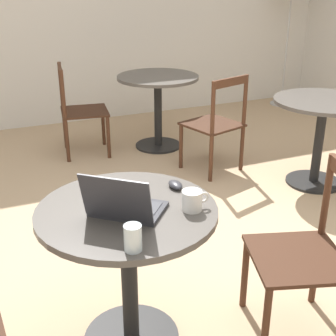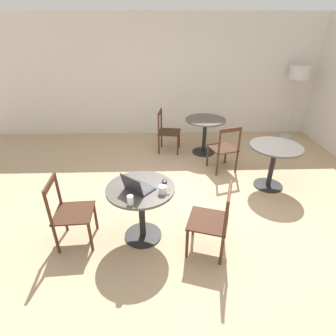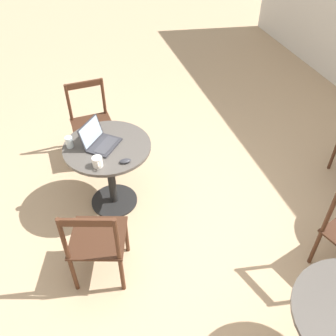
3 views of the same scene
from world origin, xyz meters
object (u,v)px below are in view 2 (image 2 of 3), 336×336
(cafe_table_near, at_px, (141,200))
(cafe_table_mid, at_px, (274,156))
(floor_lamp, at_px, (299,75))
(drinking_glass, at_px, (130,200))
(cafe_table_far, at_px, (205,128))
(chair_near_right, at_px, (212,221))
(laptop, at_px, (138,187))
(chair_far_left, at_px, (167,132))
(mouse, at_px, (165,181))
(chair_near_left, at_px, (70,212))
(chair_far_front, at_px, (224,149))
(mug, at_px, (163,190))

(cafe_table_near, xyz_separation_m, cafe_table_mid, (2.07, 1.15, 0.00))
(floor_lamp, height_order, drinking_glass, floor_lamp)
(cafe_table_mid, xyz_separation_m, cafe_table_far, (-0.91, 1.38, 0.00))
(chair_near_right, xyz_separation_m, laptop, (-0.85, 0.21, 0.35))
(chair_far_left, bearing_deg, mouse, -92.33)
(cafe_table_mid, xyz_separation_m, laptop, (-2.10, -1.21, 0.23))
(cafe_table_near, xyz_separation_m, chair_near_left, (-0.86, -0.05, -0.12))
(cafe_table_mid, relative_size, chair_near_left, 0.92)
(mouse, bearing_deg, chair_far_front, 55.49)
(cafe_table_near, distance_m, drinking_glass, 0.41)
(chair_near_right, height_order, mug, chair_near_right)
(chair_far_front, height_order, drinking_glass, chair_far_front)
(cafe_table_far, bearing_deg, laptop, -114.77)
(chair_near_left, height_order, chair_near_right, same)
(floor_lamp, distance_m, drinking_glass, 5.11)
(chair_near_right, relative_size, mouse, 8.89)
(chair_near_right, relative_size, chair_far_left, 1.00)
(mouse, xyz_separation_m, mug, (-0.02, -0.23, 0.03))
(mouse, bearing_deg, laptop, -152.02)
(mug, bearing_deg, chair_far_left, 87.39)
(laptop, bearing_deg, mug, -13.64)
(chair_far_left, bearing_deg, laptop, -98.70)
(chair_near_right, xyz_separation_m, chair_far_front, (0.58, 2.00, 0.00))
(cafe_table_far, bearing_deg, floor_lamp, 21.77)
(cafe_table_far, relative_size, chair_near_left, 0.92)
(chair_far_front, bearing_deg, chair_near_right, -106.24)
(chair_near_right, xyz_separation_m, mouse, (-0.54, 0.37, 0.32))
(chair_near_left, xyz_separation_m, chair_far_left, (1.25, 2.70, 0.00))
(cafe_table_mid, bearing_deg, mug, -144.84)
(laptop, xyz_separation_m, mouse, (0.31, 0.17, -0.03))
(cafe_table_far, bearing_deg, mug, -108.84)
(chair_near_left, bearing_deg, mouse, 8.19)
(chair_near_right, relative_size, drinking_glass, 8.42)
(chair_near_right, distance_m, mug, 0.67)
(cafe_table_far, distance_m, floor_lamp, 2.51)
(cafe_table_near, relative_size, chair_near_left, 0.92)
(cafe_table_mid, bearing_deg, chair_near_right, -131.52)
(cafe_table_far, bearing_deg, chair_near_left, -128.07)
(chair_near_left, relative_size, mouse, 8.89)
(chair_near_left, bearing_deg, mug, -3.60)
(chair_far_left, xyz_separation_m, mug, (-0.13, -2.77, 0.35))
(chair_near_right, bearing_deg, cafe_table_mid, 48.48)
(cafe_table_near, relative_size, laptop, 2.01)
(laptop, bearing_deg, chair_near_left, 179.95)
(chair_near_left, distance_m, laptop, 0.90)
(chair_far_left, bearing_deg, cafe_table_far, -8.58)
(cafe_table_near, relative_size, cafe_table_far, 1.00)
(cafe_table_near, bearing_deg, mouse, 21.12)
(chair_far_front, distance_m, chair_far_left, 1.36)
(mouse, bearing_deg, cafe_table_near, -158.88)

